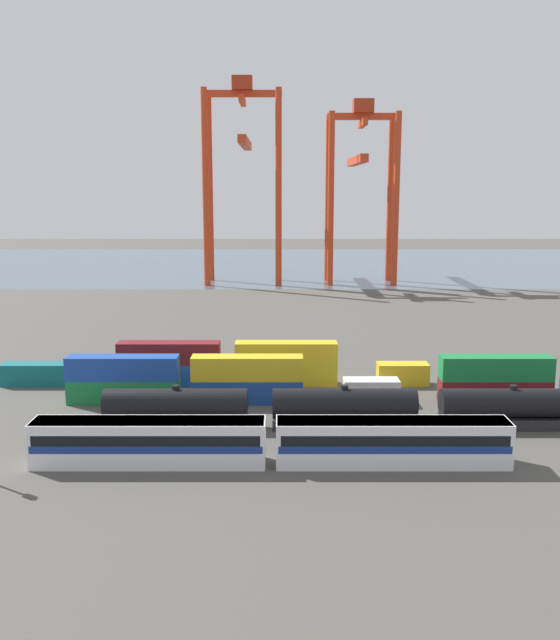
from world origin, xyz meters
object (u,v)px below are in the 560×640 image
(shipping_container_18, at_px, (402,374))
(gantry_crane_central, at_px, (360,175))
(shipping_container_13, at_px, (52,374))
(shipping_container_0, at_px, (123,391))
(gantry_crane_west, at_px, (243,162))
(passenger_train, at_px, (270,440))
(freight_tank_row, at_px, (511,408))

(shipping_container_18, bearing_deg, gantry_crane_central, 86.79)
(shipping_container_13, height_order, gantry_crane_central, gantry_crane_central)
(shipping_container_0, xyz_separation_m, shipping_container_18, (31.79, 6.99, 0.00))
(shipping_container_13, bearing_deg, gantry_crane_west, 79.06)
(shipping_container_13, xyz_separation_m, shipping_container_18, (41.82, 0.00, 0.00))
(shipping_container_13, distance_m, shipping_container_18, 41.82)
(shipping_container_0, bearing_deg, shipping_container_13, 145.15)
(passenger_train, xyz_separation_m, shipping_container_18, (15.46, 24.34, -0.84))
(gantry_crane_central, bearing_deg, passenger_train, -99.93)
(shipping_container_0, xyz_separation_m, shipping_container_13, (-10.04, 6.99, 0.00))
(freight_tank_row, xyz_separation_m, gantry_crane_west, (-31.70, 109.04, 27.61))
(freight_tank_row, xyz_separation_m, shipping_container_0, (-39.81, 8.17, -0.71))
(passenger_train, height_order, gantry_crane_west, gantry_crane_west)
(freight_tank_row, distance_m, shipping_container_13, 52.10)
(passenger_train, bearing_deg, shipping_container_18, 57.58)
(passenger_train, distance_m, shipping_container_18, 28.84)
(passenger_train, xyz_separation_m, shipping_container_0, (-16.33, 17.35, -0.84))
(shipping_container_0, distance_m, shipping_container_18, 32.54)
(passenger_train, height_order, gantry_crane_central, gantry_crane_central)
(gantry_crane_central, bearing_deg, shipping_container_13, -116.59)
(shipping_container_18, bearing_deg, shipping_container_0, -167.60)
(shipping_container_0, height_order, gantry_crane_west, gantry_crane_west)
(freight_tank_row, bearing_deg, passenger_train, -158.64)
(freight_tank_row, distance_m, gantry_crane_west, 116.86)
(freight_tank_row, height_order, gantry_crane_central, gantry_crane_central)
(shipping_container_18, bearing_deg, shipping_container_13, 180.00)
(freight_tank_row, relative_size, gantry_crane_central, 1.80)
(freight_tank_row, height_order, shipping_container_0, freight_tank_row)
(freight_tank_row, xyz_separation_m, gantry_crane_central, (-2.74, 109.24, 24.48))
(shipping_container_13, distance_m, gantry_crane_west, 99.73)
(passenger_train, bearing_deg, freight_tank_row, 21.36)
(freight_tank_row, relative_size, gantry_crane_west, 1.61)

